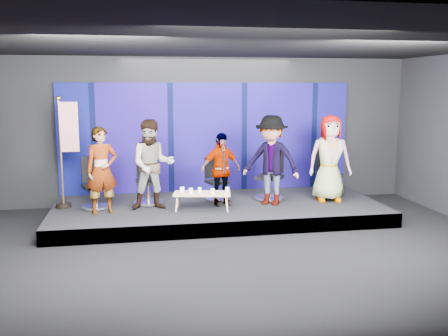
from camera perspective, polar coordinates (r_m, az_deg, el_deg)
The scene contains 21 objects.
ground at distance 8.58m, azimuth 2.13°, elevation -9.87°, with size 10.00×10.00×0.00m, color black.
room_walls at distance 8.11m, azimuth 2.24°, elevation 6.56°, with size 10.02×8.02×3.51m.
riser at distance 10.89m, azimuth -0.69°, elevation -4.86°, with size 7.00×3.00×0.30m, color black.
backdrop at distance 12.05m, azimuth -1.86°, elevation 3.52°, with size 7.00×0.08×2.60m, color #070F58.
chair_a at distance 10.75m, azimuth -14.52°, elevation -2.60°, with size 0.76×0.76×1.07m.
panelist_a at distance 10.18m, azimuth -13.79°, elevation -0.27°, with size 0.63×0.42×1.74m, color black.
chair_b at distance 10.91m, azimuth -8.67°, elevation -2.10°, with size 0.65×0.65×1.15m.
panelist_b at distance 10.32m, azimuth -8.17°, elevation 0.37°, with size 0.90×0.70×1.86m, color black.
chair_c at distance 11.16m, azimuth -0.90°, elevation -2.06°, with size 0.67×0.67×0.96m.
panelist_c at distance 10.60m, azimuth -0.39°, elevation -0.14°, with size 0.91×0.38×1.55m, color black.
chair_d at distance 11.27m, azimuth 5.29°, elevation -1.60°, with size 0.93×0.93×1.18m.
panelist_d at distance 10.67m, azimuth 5.42°, elevation 0.88°, with size 1.24×0.71×1.92m, color black.
chair_e at distance 11.81m, azimuth 11.83°, elevation -1.27°, with size 0.75×0.75×1.18m.
panelist_e at distance 11.22m, azimuth 12.00°, elevation 1.10°, with size 0.93×0.61×1.91m, color black.
coffee_table at distance 10.27m, azimuth -2.53°, elevation -3.00°, with size 1.23×0.70×0.36m.
mug_a at distance 10.34m, azimuth -4.81°, elevation -2.47°, with size 0.09×0.09×0.11m, color white.
mug_b at distance 10.22m, azimuth -3.82°, elevation -2.61°, with size 0.09×0.09×0.11m, color white.
mug_c at distance 10.36m, azimuth -2.80°, elevation -2.48°, with size 0.08×0.08×0.09m, color white.
mug_d at distance 10.17m, azimuth -1.31°, elevation -2.66°, with size 0.09×0.09×0.10m, color white.
mug_e at distance 10.31m, azimuth 0.38°, elevation -2.49°, with size 0.08×0.08×0.10m, color white.
flag_stand at distance 10.79m, azimuth -17.56°, elevation 2.05°, with size 0.53×0.31×2.33m.
Camera 1 is at (-1.76, -7.91, 2.83)m, focal length 40.00 mm.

